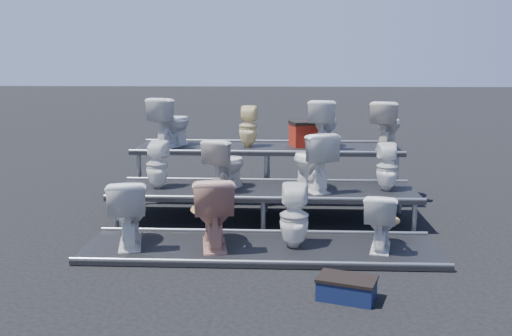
{
  "coord_description": "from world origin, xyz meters",
  "views": [
    {
      "loc": [
        0.25,
        -7.78,
        2.25
      ],
      "look_at": [
        -0.12,
        0.1,
        0.74
      ],
      "focal_mm": 40.0,
      "sensor_mm": 36.0,
      "label": 1
    }
  ],
  "objects_px": {
    "toilet_3": "(381,221)",
    "toilet_7": "(387,167)",
    "toilet_10": "(324,123)",
    "red_crate": "(307,135)",
    "toilet_4": "(157,165)",
    "toilet_5": "(226,164)",
    "toilet_1": "(213,211)",
    "toilet_8": "(171,122)",
    "toilet_2": "(294,216)",
    "toilet_6": "(312,161)",
    "toilet_11": "(387,124)",
    "toilet_9": "(248,126)",
    "toilet_0": "(128,212)",
    "step_stool": "(347,290)"
  },
  "relations": [
    {
      "from": "toilet_3",
      "to": "toilet_5",
      "type": "relative_size",
      "value": 0.94
    },
    {
      "from": "toilet_2",
      "to": "toilet_3",
      "type": "relative_size",
      "value": 1.13
    },
    {
      "from": "toilet_3",
      "to": "toilet_7",
      "type": "relative_size",
      "value": 1.02
    },
    {
      "from": "toilet_10",
      "to": "red_crate",
      "type": "height_order",
      "value": "toilet_10"
    },
    {
      "from": "toilet_8",
      "to": "toilet_10",
      "type": "xyz_separation_m",
      "value": [
        2.45,
        0.0,
        -0.01
      ]
    },
    {
      "from": "toilet_11",
      "to": "toilet_3",
      "type": "bearing_deg",
      "value": 100.19
    },
    {
      "from": "toilet_7",
      "to": "toilet_5",
      "type": "bearing_deg",
      "value": 3.28
    },
    {
      "from": "toilet_0",
      "to": "step_stool",
      "type": "relative_size",
      "value": 1.54
    },
    {
      "from": "toilet_8",
      "to": "red_crate",
      "type": "relative_size",
      "value": 1.61
    },
    {
      "from": "step_stool",
      "to": "toilet_3",
      "type": "bearing_deg",
      "value": 86.96
    },
    {
      "from": "toilet_1",
      "to": "toilet_4",
      "type": "relative_size",
      "value": 1.28
    },
    {
      "from": "toilet_9",
      "to": "red_crate",
      "type": "height_order",
      "value": "toilet_9"
    },
    {
      "from": "toilet_4",
      "to": "toilet_5",
      "type": "height_order",
      "value": "toilet_5"
    },
    {
      "from": "toilet_8",
      "to": "toilet_2",
      "type": "bearing_deg",
      "value": 149.6
    },
    {
      "from": "toilet_0",
      "to": "toilet_7",
      "type": "xyz_separation_m",
      "value": [
        3.27,
        1.3,
        0.32
      ]
    },
    {
      "from": "toilet_9",
      "to": "red_crate",
      "type": "bearing_deg",
      "value": -168.62
    },
    {
      "from": "toilet_4",
      "to": "step_stool",
      "type": "height_order",
      "value": "toilet_4"
    },
    {
      "from": "toilet_1",
      "to": "toilet_6",
      "type": "relative_size",
      "value": 1.05
    },
    {
      "from": "toilet_6",
      "to": "toilet_10",
      "type": "relative_size",
      "value": 1.07
    },
    {
      "from": "toilet_10",
      "to": "toilet_1",
      "type": "bearing_deg",
      "value": 71.59
    },
    {
      "from": "toilet_11",
      "to": "toilet_7",
      "type": "bearing_deg",
      "value": 102.01
    },
    {
      "from": "toilet_3",
      "to": "toilet_5",
      "type": "distance_m",
      "value": 2.37
    },
    {
      "from": "toilet_7",
      "to": "step_stool",
      "type": "bearing_deg",
      "value": 75.98
    },
    {
      "from": "toilet_6",
      "to": "red_crate",
      "type": "distance_m",
      "value": 1.44
    },
    {
      "from": "toilet_10",
      "to": "toilet_11",
      "type": "distance_m",
      "value": 1.0
    },
    {
      "from": "toilet_3",
      "to": "toilet_10",
      "type": "bearing_deg",
      "value": -66.11
    },
    {
      "from": "toilet_6",
      "to": "toilet_9",
      "type": "height_order",
      "value": "toilet_9"
    },
    {
      "from": "toilet_7",
      "to": "red_crate",
      "type": "bearing_deg",
      "value": -50.36
    },
    {
      "from": "toilet_4",
      "to": "red_crate",
      "type": "bearing_deg",
      "value": -140.08
    },
    {
      "from": "toilet_5",
      "to": "toilet_0",
      "type": "bearing_deg",
      "value": 74.79
    },
    {
      "from": "toilet_2",
      "to": "toilet_4",
      "type": "bearing_deg",
      "value": -31.37
    },
    {
      "from": "toilet_8",
      "to": "toilet_1",
      "type": "bearing_deg",
      "value": 133.64
    },
    {
      "from": "toilet_2",
      "to": "toilet_5",
      "type": "xyz_separation_m",
      "value": [
        -0.93,
        1.3,
        0.38
      ]
    },
    {
      "from": "toilet_4",
      "to": "toilet_10",
      "type": "height_order",
      "value": "toilet_10"
    },
    {
      "from": "red_crate",
      "to": "toilet_1",
      "type": "bearing_deg",
      "value": -129.78
    },
    {
      "from": "toilet_7",
      "to": "red_crate",
      "type": "relative_size",
      "value": 1.33
    },
    {
      "from": "toilet_7",
      "to": "red_crate",
      "type": "distance_m",
      "value": 1.8
    },
    {
      "from": "toilet_6",
      "to": "step_stool",
      "type": "relative_size",
      "value": 1.55
    },
    {
      "from": "toilet_3",
      "to": "toilet_9",
      "type": "relative_size",
      "value": 1.02
    },
    {
      "from": "step_stool",
      "to": "toilet_4",
      "type": "bearing_deg",
      "value": 150.71
    },
    {
      "from": "toilet_6",
      "to": "toilet_11",
      "type": "bearing_deg",
      "value": -156.5
    },
    {
      "from": "toilet_6",
      "to": "toilet_8",
      "type": "height_order",
      "value": "toilet_8"
    },
    {
      "from": "toilet_5",
      "to": "toilet_8",
      "type": "distance_m",
      "value": 1.71
    },
    {
      "from": "toilet_2",
      "to": "red_crate",
      "type": "relative_size",
      "value": 1.53
    },
    {
      "from": "toilet_1",
      "to": "red_crate",
      "type": "xyz_separation_m",
      "value": [
        1.2,
        2.73,
        0.55
      ]
    },
    {
      "from": "toilet_3",
      "to": "toilet_7",
      "type": "distance_m",
      "value": 1.39
    },
    {
      "from": "toilet_10",
      "to": "red_crate",
      "type": "relative_size",
      "value": 1.55
    },
    {
      "from": "toilet_8",
      "to": "step_stool",
      "type": "xyz_separation_m",
      "value": [
        2.42,
        -3.94,
        -1.16
      ]
    },
    {
      "from": "toilet_2",
      "to": "toilet_5",
      "type": "height_order",
      "value": "toilet_5"
    },
    {
      "from": "toilet_2",
      "to": "toilet_8",
      "type": "bearing_deg",
      "value": -50.25
    }
  ]
}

